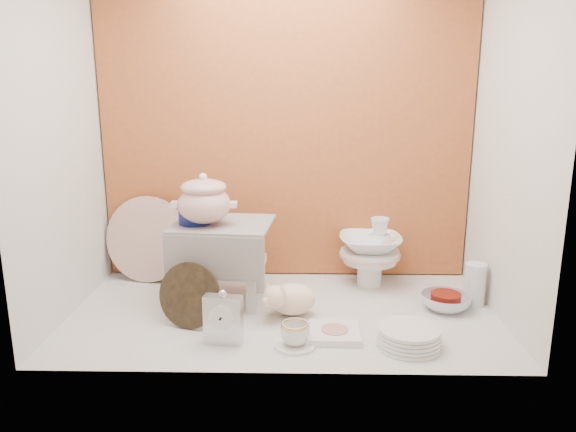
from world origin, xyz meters
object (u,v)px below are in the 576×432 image
(crystal_bowl, at_px, (446,302))
(porcelain_tower, at_px, (370,251))
(gold_rim_teacup, at_px, (295,333))
(mantel_clock, at_px, (223,317))
(plush_pig, at_px, (292,299))
(dinner_plate_stack, at_px, (409,337))
(soup_tureen, at_px, (204,199))
(floral_platter, at_px, (147,239))
(step_stool, at_px, (224,262))
(blue_white_vase, at_px, (193,256))

(crystal_bowl, height_order, porcelain_tower, porcelain_tower)
(gold_rim_teacup, xyz_separation_m, crystal_bowl, (0.65, 0.36, -0.02))
(mantel_clock, xyz_separation_m, plush_pig, (0.25, 0.26, -0.03))
(porcelain_tower, bearing_deg, dinner_plate_stack, -83.61)
(soup_tureen, bearing_deg, porcelain_tower, 18.47)
(floral_platter, distance_m, porcelain_tower, 1.09)
(step_stool, distance_m, soup_tureen, 0.31)
(step_stool, relative_size, gold_rim_teacup, 3.91)
(gold_rim_teacup, bearing_deg, step_stool, 125.94)
(blue_white_vase, bearing_deg, dinner_plate_stack, -35.45)
(step_stool, bearing_deg, dinner_plate_stack, -24.37)
(dinner_plate_stack, bearing_deg, porcelain_tower, 96.39)
(step_stool, height_order, porcelain_tower, step_stool)
(blue_white_vase, xyz_separation_m, mantel_clock, (0.24, -0.65, -0.03))
(step_stool, height_order, blue_white_vase, step_stool)
(plush_pig, bearing_deg, soup_tureen, 143.45)
(soup_tureen, distance_m, porcelain_tower, 0.84)
(step_stool, xyz_separation_m, floral_platter, (-0.41, 0.25, 0.03))
(soup_tureen, bearing_deg, floral_platter, 139.01)
(step_stool, bearing_deg, soup_tureen, -144.38)
(mantel_clock, xyz_separation_m, porcelain_tower, (0.62, 0.62, 0.06))
(blue_white_vase, bearing_deg, gold_rim_teacup, -53.21)
(soup_tureen, bearing_deg, blue_white_vase, 112.41)
(floral_platter, bearing_deg, blue_white_vase, -5.29)
(soup_tureen, bearing_deg, step_stool, 30.12)
(blue_white_vase, xyz_separation_m, crystal_bowl, (1.15, -0.31, -0.10))
(step_stool, bearing_deg, porcelain_tower, 22.61)
(mantel_clock, height_order, dinner_plate_stack, mantel_clock)
(soup_tureen, distance_m, crystal_bowl, 1.13)
(soup_tureen, height_order, crystal_bowl, soup_tureen)
(step_stool, bearing_deg, mantel_clock, -77.48)
(floral_platter, bearing_deg, plush_pig, -29.93)
(soup_tureen, bearing_deg, dinner_plate_stack, -25.33)
(mantel_clock, bearing_deg, blue_white_vase, 118.12)
(step_stool, height_order, gold_rim_teacup, step_stool)
(gold_rim_teacup, relative_size, porcelain_tower, 0.32)
(step_stool, height_order, soup_tureen, soup_tureen)
(dinner_plate_stack, distance_m, porcelain_tower, 0.65)
(floral_platter, relative_size, gold_rim_teacup, 3.94)
(soup_tureen, distance_m, plush_pig, 0.56)
(step_stool, relative_size, mantel_clock, 2.00)
(mantel_clock, distance_m, dinner_plate_stack, 0.70)
(step_stool, bearing_deg, blue_white_vase, 133.82)
(soup_tureen, relative_size, floral_platter, 0.63)
(floral_platter, bearing_deg, gold_rim_teacup, -43.54)
(blue_white_vase, height_order, crystal_bowl, blue_white_vase)
(gold_rim_teacup, bearing_deg, plush_pig, 92.96)
(gold_rim_teacup, height_order, crystal_bowl, gold_rim_teacup)
(floral_platter, xyz_separation_m, blue_white_vase, (0.23, -0.02, -0.08))
(floral_platter, bearing_deg, soup_tureen, -40.99)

